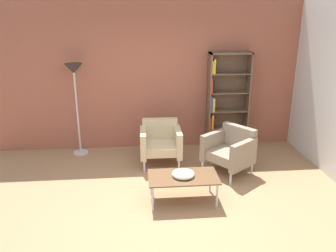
% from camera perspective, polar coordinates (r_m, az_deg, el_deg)
% --- Properties ---
extents(ground_plane, '(8.32, 8.32, 0.00)m').
position_cam_1_polar(ground_plane, '(4.96, -0.36, -13.67)').
color(ground_plane, '#9E7751').
extents(brick_back_panel, '(6.40, 0.12, 2.90)m').
position_cam_1_polar(brick_back_panel, '(6.75, -2.18, 8.43)').
color(brick_back_panel, '#9E5642').
rests_on(brick_back_panel, ground_plane).
extents(bookshelf_tall, '(0.80, 0.30, 1.90)m').
position_cam_1_polar(bookshelf_tall, '(6.87, 9.44, 3.96)').
color(bookshelf_tall, brown).
rests_on(bookshelf_tall, ground_plane).
extents(coffee_table_low, '(1.00, 0.56, 0.40)m').
position_cam_1_polar(coffee_table_low, '(4.98, 2.53, -8.64)').
color(coffee_table_low, brown).
rests_on(coffee_table_low, ground_plane).
extents(decorative_bowl, '(0.32, 0.32, 0.05)m').
position_cam_1_polar(decorative_bowl, '(4.95, 2.54, -7.95)').
color(decorative_bowl, beige).
rests_on(decorative_bowl, coffee_table_low).
extents(armchair_near_window, '(0.73, 0.67, 0.78)m').
position_cam_1_polar(armchair_near_window, '(6.16, -1.24, -2.62)').
color(armchair_near_window, '#C6B289').
rests_on(armchair_near_window, ground_plane).
extents(armchair_spare_guest, '(0.94, 0.95, 0.78)m').
position_cam_1_polar(armchair_spare_guest, '(5.92, 10.31, -3.84)').
color(armchair_spare_guest, gray).
rests_on(armchair_spare_guest, ground_plane).
extents(floor_lamp_torchiere, '(0.32, 0.32, 1.74)m').
position_cam_1_polar(floor_lamp_torchiere, '(6.53, -15.25, 7.43)').
color(floor_lamp_torchiere, silver).
rests_on(floor_lamp_torchiere, ground_plane).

